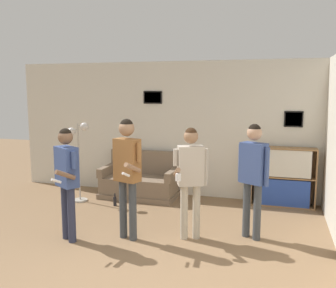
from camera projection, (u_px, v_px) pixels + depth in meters
The scene contains 9 objects.
wall_back at pixel (189, 129), 7.52m from camera, with size 7.50×0.08×2.70m.
couch at pixel (140, 182), 7.53m from camera, with size 1.51×0.80×0.90m.
bookshelf at pixel (283, 177), 6.90m from camera, with size 1.15×0.30×1.10m.
floor_lamp at pixel (78, 147), 7.11m from camera, with size 0.44×0.28×1.53m.
person_player_foreground_left at pixel (67, 173), 5.24m from camera, with size 0.44×0.59×1.62m.
person_player_foreground_center at pixel (127, 166), 5.28m from camera, with size 0.48×0.56×1.75m.
person_watcher_holding_cup at pixel (191, 172), 5.30m from camera, with size 0.47×0.53×1.62m.
person_spectator_near_bookshelf at pixel (253, 169), 5.31m from camera, with size 0.44×0.35×1.67m.
bottle_on_floor at pixel (115, 201), 6.95m from camera, with size 0.06×0.06×0.23m.
Camera 1 is at (1.74, -3.42, 2.16)m, focal length 40.00 mm.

